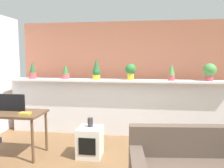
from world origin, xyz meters
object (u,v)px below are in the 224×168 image
at_px(desk, 11,117).
at_px(side_cube_shelf, 90,142).
at_px(potted_plant_2, 96,70).
at_px(potted_plant_5, 210,71).
at_px(potted_plant_4, 172,72).
at_px(potted_plant_1, 65,72).
at_px(tv_monitor, 11,102).
at_px(vase_on_shelf, 90,122).
at_px(potted_plant_0, 33,71).
at_px(book_on_desk, 25,113).
at_px(potted_plant_3, 131,71).

relative_size(desk, side_cube_shelf, 2.20).
height_order(potted_plant_2, desk, potted_plant_2).
bearing_deg(potted_plant_5, potted_plant_4, -178.07).
relative_size(potted_plant_5, desk, 0.32).
xyz_separation_m(potted_plant_2, potted_plant_4, (1.55, 0.00, -0.03)).
xyz_separation_m(potted_plant_1, potted_plant_4, (2.26, -0.05, 0.03)).
distance_m(potted_plant_5, tv_monitor, 3.78).
bearing_deg(vase_on_shelf, potted_plant_0, 146.18).
bearing_deg(potted_plant_4, potted_plant_1, 178.62).
bearing_deg(potted_plant_4, book_on_desk, -151.07).
relative_size(potted_plant_1, potted_plant_4, 0.93).
relative_size(tv_monitor, book_on_desk, 2.91).
height_order(tv_monitor, side_cube_shelf, tv_monitor).
bearing_deg(book_on_desk, potted_plant_5, 23.40).
relative_size(potted_plant_4, potted_plant_5, 0.99).
bearing_deg(potted_plant_0, potted_plant_5, 0.62).
bearing_deg(potted_plant_1, vase_on_shelf, -53.54).
relative_size(potted_plant_0, tv_monitor, 0.75).
distance_m(potted_plant_2, tv_monitor, 1.78).
bearing_deg(side_cube_shelf, vase_on_shelf, 93.60).
relative_size(potted_plant_4, book_on_desk, 1.95).
distance_m(potted_plant_5, desk, 3.79).
relative_size(side_cube_shelf, vase_on_shelf, 3.26).
xyz_separation_m(potted_plant_5, tv_monitor, (-3.56, -1.17, -0.51)).
xyz_separation_m(potted_plant_2, potted_plant_3, (0.73, -0.01, -0.00)).
bearing_deg(potted_plant_2, potted_plant_5, 0.67).
height_order(potted_plant_4, vase_on_shelf, potted_plant_4).
bearing_deg(book_on_desk, desk, 158.67).
relative_size(potted_plant_3, vase_on_shelf, 2.21).
height_order(potted_plant_5, book_on_desk, potted_plant_5).
bearing_deg(desk, side_cube_shelf, 5.13).
xyz_separation_m(potted_plant_0, potted_plant_4, (2.99, 0.02, -0.00)).
xyz_separation_m(side_cube_shelf, book_on_desk, (-1.01, -0.25, 0.52)).
height_order(potted_plant_3, vase_on_shelf, potted_plant_3).
bearing_deg(book_on_desk, potted_plant_1, 82.31).
bearing_deg(potted_plant_2, potted_plant_0, -179.47).
xyz_separation_m(potted_plant_1, book_on_desk, (-0.19, -1.41, -0.58)).
bearing_deg(potted_plant_2, side_cube_shelf, -83.92).
bearing_deg(potted_plant_5, tv_monitor, -161.78).
xyz_separation_m(potted_plant_0, vase_on_shelf, (1.55, -1.04, -0.80)).
relative_size(potted_plant_0, potted_plant_5, 1.10).
bearing_deg(desk, potted_plant_0, 100.19).
bearing_deg(potted_plant_4, potted_plant_5, 1.93).
bearing_deg(side_cube_shelf, potted_plant_3, 61.06).
distance_m(potted_plant_3, potted_plant_4, 0.83).
bearing_deg(potted_plant_1, potted_plant_5, -0.57).
xyz_separation_m(potted_plant_2, tv_monitor, (-1.27, -1.14, -0.51)).
distance_m(potted_plant_3, side_cube_shelf, 1.70).
height_order(potted_plant_1, vase_on_shelf, potted_plant_1).
relative_size(potted_plant_2, potted_plant_4, 1.28).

